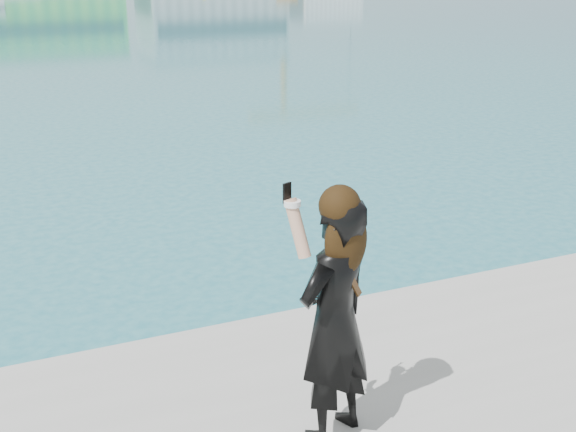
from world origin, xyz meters
name	(u,v)px	position (x,y,z in m)	size (l,w,h in m)	color
woman	(335,314)	(0.44, -0.66, 1.64)	(0.68, 0.58, 1.67)	black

